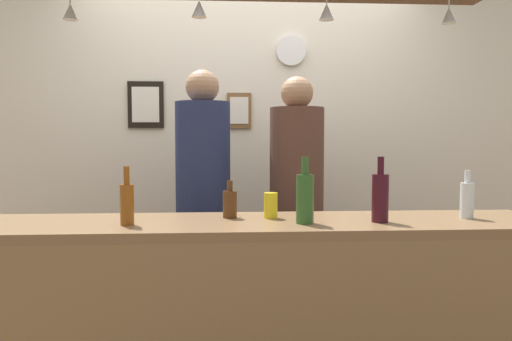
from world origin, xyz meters
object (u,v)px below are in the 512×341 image
bottle_wine_dark_red (380,196)px  picture_frame_caricature (146,105)px  person_left_navy_shirt (203,182)px  picture_frame_crest (239,111)px  person_right_brown_shirt (296,186)px  bottle_soda_clear (467,199)px  wall_clock (291,51)px  drink_can (271,205)px  bottle_beer_amber_tall (127,202)px  bottle_champagne_green (305,197)px  bottle_beer_brown_stubby (230,203)px

bottle_wine_dark_red → picture_frame_caricature: (-1.29, 1.48, 0.51)m
person_left_navy_shirt → bottle_wine_dark_red: (0.85, -0.87, 0.01)m
picture_frame_crest → person_right_brown_shirt: bearing=-60.4°
person_right_brown_shirt → bottle_wine_dark_red: (0.26, -0.87, 0.03)m
bottle_soda_clear → picture_frame_caricature: (-1.74, 1.40, 0.54)m
picture_frame_crest → bottle_wine_dark_red: bearing=-67.8°
bottle_wine_dark_red → bottle_soda_clear: bearing=10.0°
bottle_soda_clear → wall_clock: size_ratio=1.05×
drink_can → wall_clock: size_ratio=0.55×
picture_frame_crest → bottle_soda_clear: bearing=-53.0°
picture_frame_caricature → wall_clock: bearing=-0.3°
drink_can → picture_frame_caricature: size_ratio=0.36×
drink_can → picture_frame_caricature: 1.66m
bottle_wine_dark_red → bottle_beer_amber_tall: 1.14m
bottle_wine_dark_red → picture_frame_caricature: 2.03m
bottle_soda_clear → picture_frame_caricature: picture_frame_caricature is taller
wall_clock → bottle_soda_clear: bearing=-64.4°
person_left_navy_shirt → wall_clock: bearing=43.8°
bottle_beer_amber_tall → drink_can: bearing=13.1°
bottle_champagne_green → bottle_soda_clear: bearing=6.7°
person_left_navy_shirt → bottle_beer_brown_stubby: 0.72m
picture_frame_crest → person_left_navy_shirt: bearing=-111.7°
bottle_wine_dark_red → bottle_beer_brown_stubby: bottle_wine_dark_red is taller
drink_can → person_left_navy_shirt: bearing=116.3°
person_right_brown_shirt → bottle_wine_dark_red: size_ratio=5.75×
bottle_champagne_green → picture_frame_crest: size_ratio=1.15×
person_left_navy_shirt → wall_clock: 1.27m
picture_frame_caricature → person_left_navy_shirt: bearing=-53.8°
bottle_beer_brown_stubby → person_left_navy_shirt: bearing=102.9°
bottle_beer_brown_stubby → picture_frame_crest: size_ratio=0.69×
bottle_wine_dark_red → wall_clock: bearing=98.4°
bottle_soda_clear → wall_clock: wall_clock is taller
person_right_brown_shirt → bottle_beer_amber_tall: bearing=-135.2°
bottle_beer_amber_tall → picture_frame_caricature: 1.58m
bottle_soda_clear → bottle_beer_brown_stubby: (-1.13, 0.09, -0.02)m
person_right_brown_shirt → wall_clock: size_ratio=7.85×
bottle_wine_dark_red → wall_clock: 1.74m
bottle_beer_amber_tall → wall_clock: (0.92, 1.48, 0.93)m
bottle_champagne_green → picture_frame_caricature: picture_frame_caricature is taller
drink_can → picture_frame_caricature: bearing=121.1°
bottle_beer_brown_stubby → drink_can: size_ratio=1.48×
bottle_champagne_green → bottle_beer_amber_tall: bearing=179.5°
bottle_champagne_green → picture_frame_caricature: 1.84m
bottle_beer_amber_tall → picture_frame_caricature: picture_frame_caricature is taller
person_right_brown_shirt → picture_frame_crest: bearing=119.6°
person_right_brown_shirt → drink_can: size_ratio=14.15×
bottle_soda_clear → wall_clock: bearing=115.6°
bottle_beer_amber_tall → picture_frame_crest: bearing=70.2°
drink_can → person_right_brown_shirt: bearing=72.4°
bottle_soda_clear → wall_clock: 1.81m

